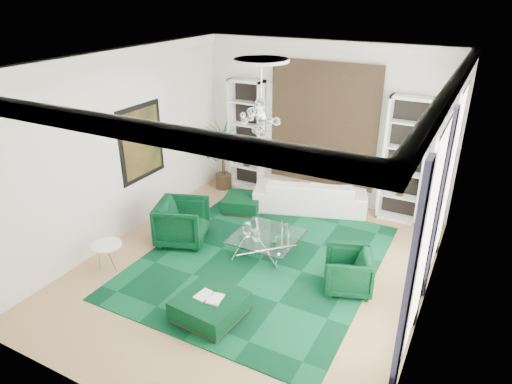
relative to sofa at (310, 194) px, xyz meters
The scene contains 30 objects.
floor 2.88m from the sofa, 90.00° to the right, with size 6.00×7.00×0.02m, color tan.
ceiling 4.46m from the sofa, 90.00° to the right, with size 6.00×7.00×0.02m, color white.
wall_back 1.66m from the sofa, 90.00° to the left, with size 6.00×0.02×3.80m, color silver.
wall_front 6.54m from the sofa, 90.00° to the right, with size 6.00×0.02×3.80m, color silver.
wall_left 4.42m from the sofa, 136.56° to the right, with size 0.02×7.00×3.80m, color silver.
wall_right 4.42m from the sofa, 43.44° to the right, with size 0.02×7.00×3.80m, color silver.
crown_molding 4.38m from the sofa, 90.00° to the right, with size 6.00×7.00×0.18m, color white, non-canonical shape.
ceiling_medallion 4.24m from the sofa, 90.00° to the right, with size 0.90×0.90×0.05m, color white.
tapestry 1.64m from the sofa, 90.00° to the left, with size 2.50×0.06×2.80m, color black.
shelving_left 2.25m from the sofa, 166.73° to the left, with size 0.90×0.38×2.80m, color white, non-canonical shape.
shelving_right 2.25m from the sofa, 13.27° to the left, with size 0.90×0.38×2.80m, color white, non-canonical shape.
painting 4.01m from the sofa, 142.85° to the right, with size 0.04×1.30×1.60m, color black.
window_near 5.03m from the sofa, 51.43° to the right, with size 0.03×1.10×2.90m, color white.
curtain_near_a 5.56m from the sofa, 56.88° to the right, with size 0.07×0.30×3.25m, color black.
curtain_near_b 4.38m from the sofa, 45.15° to the right, with size 0.07×0.30×3.25m, color black.
window_far 3.62m from the sofa, 24.30° to the right, with size 0.03×1.10×2.90m, color white.
curtain_far_a 3.86m from the sofa, 35.78° to the right, with size 0.07×0.30×3.25m, color black.
curtain_far_b 3.27m from the sofa, 10.92° to the right, with size 0.07×0.30×3.25m, color black.
rug 2.58m from the sofa, 90.00° to the right, with size 4.20×5.00×0.02m, color black.
sofa is the anchor object (origin of this frame).
armchair_left 3.18m from the sofa, 123.44° to the right, with size 0.96×0.98×0.90m, color black.
armchair_right 3.18m from the sofa, 56.56° to the right, with size 0.79×0.81×0.74m, color black.
coffee_table 2.31m from the sofa, 90.00° to the right, with size 1.23×1.23×0.42m, color white, non-canonical shape.
ottoman_side 1.61m from the sofa, 147.80° to the right, with size 0.83×0.83×0.37m, color black.
ottoman_front 4.40m from the sofa, 89.35° to the right, with size 0.97×0.97×0.39m, color black.
book 4.40m from the sofa, 89.35° to the right, with size 0.44×0.29×0.03m, color white.
side_table 4.77m from the sofa, 119.52° to the right, with size 0.55×0.55×0.53m, color white.
palm 2.57m from the sofa, behind, with size 1.43×1.43×2.29m, color #1E6A35, non-canonical shape.
chandelier 3.55m from the sofa, 90.00° to the right, with size 0.76×0.76×0.68m, color white, non-canonical shape.
table_plant 2.58m from the sofa, 83.13° to the right, with size 0.13×0.11×0.24m, color #1E6A35.
Camera 1 is at (3.41, -6.37, 4.87)m, focal length 32.00 mm.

